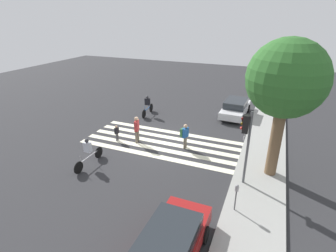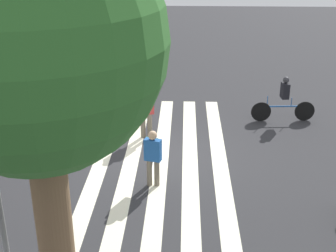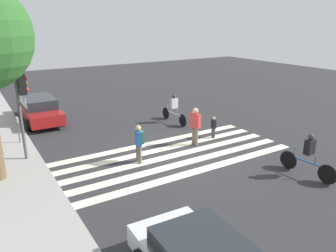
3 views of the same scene
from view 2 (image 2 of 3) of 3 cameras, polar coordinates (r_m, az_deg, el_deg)
name	(u,v)px [view 2 (image 2 of 3)]	position (r m, az deg, el deg)	size (l,w,h in m)	color
ground_plane	(161,157)	(14.28, -0.86, -3.85)	(60.00, 60.00, 0.00)	#2D2D30
crosswalk_stripes	(161,157)	(14.28, -0.86, -3.84)	(3.99, 10.00, 0.01)	#F2EDCC
street_tree	(34,47)	(6.48, -16.03, 9.27)	(3.61, 3.61, 6.90)	brown
pedestrian_adult_yellow_jacket	(153,154)	(12.41, -1.90, -3.38)	(0.48, 0.45, 1.60)	#6B6051
pedestrian_adult_blue_shirt	(141,106)	(16.66, -3.32, 2.49)	(0.33, 0.20, 1.10)	#4C4C51
pedestrian_adult_tall_backpack	(146,109)	(15.25, -2.69, 2.07)	(0.53, 0.35, 1.78)	#6B6051
cyclist_mid_street	(284,98)	(17.15, 13.98, 3.33)	(2.30, 0.42, 1.66)	black
cyclist_near_curb	(49,100)	(16.95, -14.28, 3.05)	(2.43, 0.40, 1.62)	black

